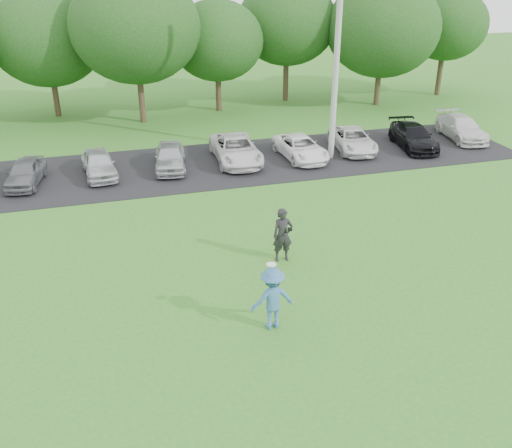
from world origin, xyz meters
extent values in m
plane|color=#2B7320|center=(0.00, 0.00, 0.00)|extent=(100.00, 100.00, 0.00)
cube|color=black|center=(0.00, 13.00, 0.01)|extent=(32.00, 6.50, 0.03)
cylinder|color=#9E9F9A|center=(6.40, 12.37, 5.48)|extent=(0.28, 0.28, 10.95)
imported|color=#346693|center=(-0.63, -0.35, 0.93)|extent=(1.24, 0.76, 1.86)
cylinder|color=white|center=(-0.69, -0.41, 2.04)|extent=(0.27, 0.27, 0.06)
imported|color=black|center=(0.83, 3.17, 0.93)|extent=(0.70, 0.48, 1.87)
cube|color=black|center=(1.01, 2.99, 1.21)|extent=(0.15, 0.11, 0.10)
imported|color=slate|center=(-8.01, 12.68, 0.59)|extent=(1.86, 3.45, 1.12)
imported|color=#B8BBC0|center=(-4.84, 12.88, 0.61)|extent=(1.70, 3.54, 1.17)
imported|color=#A8ABB0|center=(-1.57, 12.93, 0.63)|extent=(1.89, 3.67, 1.20)
imported|color=silver|center=(1.69, 13.10, 0.65)|extent=(2.18, 4.49, 1.23)
imported|color=white|center=(4.91, 12.70, 0.57)|extent=(2.05, 3.99, 1.08)
imported|color=silver|center=(7.94, 13.18, 0.58)|extent=(2.33, 4.14, 1.09)
imported|color=black|center=(11.18, 12.71, 0.62)|extent=(2.18, 4.23, 1.17)
imported|color=silver|center=(14.51, 13.37, 0.62)|extent=(2.17, 4.27, 1.19)
cylinder|color=#38281C|center=(-7.00, 24.40, 1.10)|extent=(0.36, 0.36, 2.20)
ellipsoid|color=#214C19|center=(-7.00, 24.40, 4.71)|extent=(6.68, 6.68, 5.68)
cylinder|color=#38281C|center=(-2.00, 21.60, 1.35)|extent=(0.36, 0.36, 2.70)
ellipsoid|color=#214C19|center=(-2.00, 21.60, 5.48)|extent=(7.42, 7.42, 6.31)
cylinder|color=#38281C|center=(3.00, 23.00, 1.10)|extent=(0.36, 0.36, 2.20)
ellipsoid|color=#214C19|center=(3.00, 23.00, 4.36)|extent=(5.76, 5.76, 4.90)
cylinder|color=#38281C|center=(8.00, 24.40, 1.35)|extent=(0.36, 0.36, 2.70)
ellipsoid|color=#214C19|center=(8.00, 24.40, 5.14)|extent=(6.50, 6.50, 5.53)
cylinder|color=#38281C|center=(13.50, 21.60, 1.10)|extent=(0.36, 0.36, 2.20)
ellipsoid|color=#214C19|center=(13.50, 21.60, 4.92)|extent=(7.24, 7.24, 6.15)
cylinder|color=#38281C|center=(19.00, 23.00, 1.35)|extent=(0.36, 0.36, 2.70)
ellipsoid|color=#214C19|center=(19.00, 23.00, 4.79)|extent=(5.58, 5.58, 4.74)
camera|label=1|loc=(-4.60, -12.82, 9.56)|focal=40.00mm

